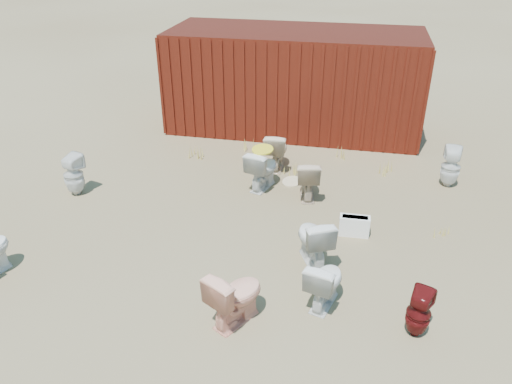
% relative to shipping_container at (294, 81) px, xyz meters
% --- Properties ---
extents(ground, '(100.00, 100.00, 0.00)m').
position_rel_shipping_container_xyz_m(ground, '(0.00, -5.20, -1.20)').
color(ground, brown).
rests_on(ground, ground).
extents(shipping_container, '(6.00, 2.40, 2.40)m').
position_rel_shipping_container_xyz_m(shipping_container, '(0.00, 0.00, 0.00)').
color(shipping_container, '#48140C').
rests_on(shipping_container, ground).
extents(toilet_front_pink, '(0.80, 0.93, 0.82)m').
position_rel_shipping_container_xyz_m(toilet_front_pink, '(0.26, -7.14, -0.79)').
color(toilet_front_pink, '#FBAB91').
rests_on(toilet_front_pink, ground).
extents(toilet_front_c, '(0.59, 0.81, 0.74)m').
position_rel_shipping_container_xyz_m(toilet_front_c, '(1.37, -6.57, -0.83)').
color(toilet_front_c, silver).
rests_on(toilet_front_c, ground).
extents(toilet_front_maroon, '(0.40, 0.40, 0.69)m').
position_rel_shipping_container_xyz_m(toilet_front_maroon, '(2.57, -6.91, -0.86)').
color(toilet_front_maroon, '#520E0E').
rests_on(toilet_front_maroon, ground).
extents(toilet_front_e, '(0.75, 0.91, 0.81)m').
position_rel_shipping_container_xyz_m(toilet_front_e, '(1.11, -5.63, -0.80)').
color(toilet_front_e, silver).
rests_on(toilet_front_e, ground).
extents(toilet_back_a, '(0.46, 0.47, 0.82)m').
position_rel_shipping_container_xyz_m(toilet_back_a, '(-3.60, -4.40, -0.79)').
color(toilet_back_a, white).
rests_on(toilet_back_a, ground).
extents(toilet_back_beige_left, '(0.47, 0.80, 0.81)m').
position_rel_shipping_container_xyz_m(toilet_back_beige_left, '(-0.01, -2.46, -0.79)').
color(toilet_back_beige_left, beige).
rests_on(toilet_back_beige_left, ground).
extents(toilet_back_beige_right, '(0.56, 0.83, 0.78)m').
position_rel_shipping_container_xyz_m(toilet_back_beige_right, '(0.78, -3.59, -0.81)').
color(toilet_back_beige_right, '#C5AC90').
rests_on(toilet_back_beige_right, ground).
extents(toilet_back_yellowlid, '(0.67, 0.89, 0.81)m').
position_rel_shipping_container_xyz_m(toilet_back_yellowlid, '(-0.12, -3.40, -0.80)').
color(toilet_back_yellowlid, silver).
rests_on(toilet_back_yellowlid, ground).
extents(toilet_back_e, '(0.41, 0.42, 0.82)m').
position_rel_shipping_container_xyz_m(toilet_back_e, '(3.49, -2.56, -0.79)').
color(toilet_back_e, white).
rests_on(toilet_back_e, ground).
extents(yellow_lid, '(0.41, 0.51, 0.02)m').
position_rel_shipping_container_xyz_m(yellow_lid, '(-0.12, -3.40, -0.38)').
color(yellow_lid, yellow).
rests_on(yellow_lid, toilet_back_yellowlid).
extents(loose_tank, '(0.51, 0.21, 0.35)m').
position_rel_shipping_container_xyz_m(loose_tank, '(1.72, -4.75, -1.02)').
color(loose_tank, white).
rests_on(loose_tank, ground).
extents(loose_lid_near, '(0.46, 0.55, 0.02)m').
position_rel_shipping_container_xyz_m(loose_lid_near, '(0.42, -3.06, -1.19)').
color(loose_lid_near, beige).
rests_on(loose_lid_near, ground).
extents(loose_lid_far, '(0.56, 0.59, 0.02)m').
position_rel_shipping_container_xyz_m(loose_lid_far, '(-0.43, -2.24, -1.19)').
color(loose_lid_far, beige).
rests_on(loose_lid_far, ground).
extents(weed_clump_a, '(0.36, 0.36, 0.31)m').
position_rel_shipping_container_xyz_m(weed_clump_a, '(-1.82, -2.28, -1.04)').
color(weed_clump_a, tan).
rests_on(weed_clump_a, ground).
extents(weed_clump_b, '(0.32, 0.32, 0.26)m').
position_rel_shipping_container_xyz_m(weed_clump_b, '(0.33, -2.78, -1.07)').
color(weed_clump_b, tan).
rests_on(weed_clump_b, ground).
extents(weed_clump_c, '(0.36, 0.36, 0.28)m').
position_rel_shipping_container_xyz_m(weed_clump_c, '(2.29, -2.23, -1.06)').
color(weed_clump_c, tan).
rests_on(weed_clump_c, ground).
extents(weed_clump_d, '(0.30, 0.30, 0.25)m').
position_rel_shipping_container_xyz_m(weed_clump_d, '(-0.75, -1.70, -1.08)').
color(weed_clump_d, tan).
rests_on(weed_clump_d, ground).
extents(weed_clump_e, '(0.34, 0.34, 0.34)m').
position_rel_shipping_container_xyz_m(weed_clump_e, '(1.25, -1.77, -1.03)').
color(weed_clump_e, tan).
rests_on(weed_clump_e, ground).
extents(weed_clump_f, '(0.28, 0.28, 0.20)m').
position_rel_shipping_container_xyz_m(weed_clump_f, '(3.18, -4.49, -1.10)').
color(weed_clump_f, tan).
rests_on(weed_clump_f, ground).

